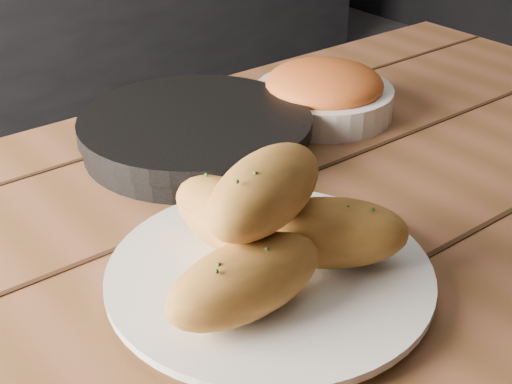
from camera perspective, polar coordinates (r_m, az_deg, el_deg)
name	(u,v)px	position (r m, az deg, el deg)	size (l,w,h in m)	color
floor	(339,310)	(1.83, 6.66, -9.34)	(4.00, 4.00, 0.00)	#38383A
table	(270,332)	(0.77, 1.17, -11.12)	(1.47, 0.85, 0.75)	brown
plate	(269,276)	(0.66, 1.08, -6.76)	(0.30, 0.30, 0.02)	silver
bread_rolls	(268,230)	(0.62, 0.94, -3.04)	(0.26, 0.22, 0.12)	#C98337
skillet	(197,131)	(0.90, -4.74, 4.85)	(0.43, 0.29, 0.05)	black
bowl	(324,93)	(0.99, 5.46, 7.92)	(0.19, 0.19, 0.07)	white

